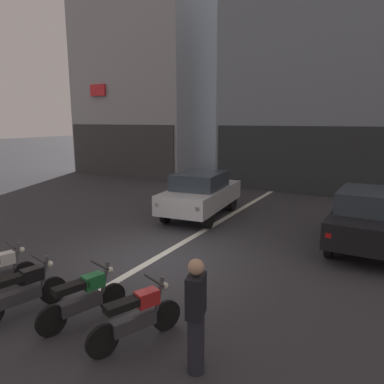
% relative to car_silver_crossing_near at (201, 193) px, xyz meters
% --- Properties ---
extents(ground_plane, '(120.00, 120.00, 0.00)m').
position_rel_car_silver_crossing_near_xyz_m(ground_plane, '(0.87, -4.27, -0.89)').
color(ground_plane, '#333338').
extents(lane_centre_line, '(0.20, 18.00, 0.01)m').
position_rel_car_silver_crossing_near_xyz_m(lane_centre_line, '(0.87, 1.73, -0.88)').
color(lane_centre_line, silver).
rests_on(lane_centre_line, ground).
extents(building_corner_left, '(8.20, 9.11, 12.59)m').
position_rel_car_silver_crossing_near_xyz_m(building_corner_left, '(-8.92, 10.72, 5.39)').
color(building_corner_left, '#9E9EA3').
rests_on(building_corner_left, ground).
extents(building_mid_block, '(8.60, 9.58, 19.74)m').
position_rel_car_silver_crossing_near_xyz_m(building_mid_block, '(2.05, 10.72, 8.97)').
color(building_mid_block, gray).
rests_on(building_mid_block, ground).
extents(car_silver_crossing_near, '(2.14, 4.25, 1.64)m').
position_rel_car_silver_crossing_near_xyz_m(car_silver_crossing_near, '(0.00, 0.00, 0.00)').
color(car_silver_crossing_near, black).
rests_on(car_silver_crossing_near, ground).
extents(car_black_parked_kerbside, '(1.88, 4.15, 1.64)m').
position_rel_car_silver_crossing_near_xyz_m(car_black_parked_kerbside, '(5.53, -0.69, 0.00)').
color(car_black_parked_kerbside, black).
rests_on(car_black_parked_kerbside, ground).
extents(motorcycle_black_row_left_mid, '(0.59, 1.64, 0.98)m').
position_rel_car_silver_crossing_near_xyz_m(motorcycle_black_row_left_mid, '(0.31, -7.53, -0.43)').
color(motorcycle_black_row_left_mid, black).
rests_on(motorcycle_black_row_left_mid, ground).
extents(motorcycle_green_row_centre, '(0.64, 1.62, 0.98)m').
position_rel_car_silver_crossing_near_xyz_m(motorcycle_green_row_centre, '(1.47, -7.19, -0.43)').
color(motorcycle_green_row_centre, black).
rests_on(motorcycle_green_row_centre, ground).
extents(motorcycle_red_row_right_mid, '(0.74, 1.57, 0.98)m').
position_rel_car_silver_crossing_near_xyz_m(motorcycle_red_row_right_mid, '(2.64, -7.22, -0.43)').
color(motorcycle_red_row_right_mid, black).
rests_on(motorcycle_red_row_right_mid, ground).
extents(person_by_motorcycles, '(0.30, 0.40, 1.67)m').
position_rel_car_silver_crossing_near_xyz_m(person_by_motorcycles, '(3.76, -7.37, -0.03)').
color(person_by_motorcycles, '#23232D').
rests_on(person_by_motorcycles, ground).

